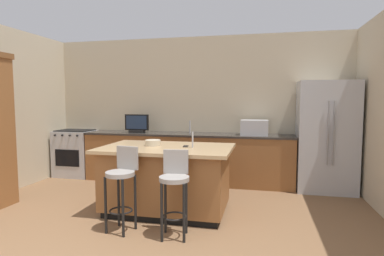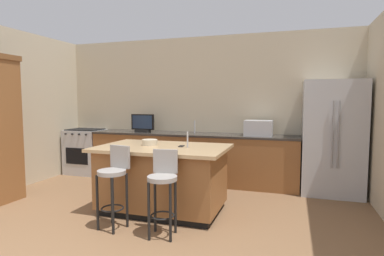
# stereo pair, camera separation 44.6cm
# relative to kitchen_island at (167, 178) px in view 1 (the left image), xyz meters

# --- Properties ---
(wall_back) EXTENTS (6.29, 0.12, 2.78)m
(wall_back) POSITION_rel_kitchen_island_xyz_m (-0.02, 2.01, 0.92)
(wall_back) COLOR beige
(wall_back) RESTS_ON ground_plane
(counter_back) EXTENTS (3.96, 0.62, 0.93)m
(counter_back) POSITION_rel_kitchen_island_xyz_m (-0.11, 1.63, -0.00)
(counter_back) COLOR brown
(counter_back) RESTS_ON ground_plane
(kitchen_island) EXTENTS (1.79, 1.15, 0.92)m
(kitchen_island) POSITION_rel_kitchen_island_xyz_m (0.00, 0.00, 0.00)
(kitchen_island) COLOR black
(kitchen_island) RESTS_ON ground_plane
(refrigerator) EXTENTS (0.94, 0.73, 1.88)m
(refrigerator) POSITION_rel_kitchen_island_xyz_m (2.35, 1.59, 0.47)
(refrigerator) COLOR #B7BABF
(refrigerator) RESTS_ON ground_plane
(range_oven) EXTENTS (0.75, 0.63, 0.95)m
(range_oven) POSITION_rel_kitchen_island_xyz_m (-2.47, 1.63, 0.00)
(range_oven) COLOR #B7BABF
(range_oven) RESTS_ON ground_plane
(microwave) EXTENTS (0.48, 0.36, 0.27)m
(microwave) POSITION_rel_kitchen_island_xyz_m (1.14, 1.63, 0.60)
(microwave) COLOR #B7BABF
(microwave) RESTS_ON counter_back
(tv_monitor) EXTENTS (0.47, 0.16, 0.35)m
(tv_monitor) POSITION_rel_kitchen_island_xyz_m (-1.10, 1.58, 0.62)
(tv_monitor) COLOR black
(tv_monitor) RESTS_ON counter_back
(sink_faucet_back) EXTENTS (0.02, 0.02, 0.24)m
(sink_faucet_back) POSITION_rel_kitchen_island_xyz_m (-0.07, 1.73, 0.58)
(sink_faucet_back) COLOR #B2B2B7
(sink_faucet_back) RESTS_ON counter_back
(sink_faucet_island) EXTENTS (0.02, 0.02, 0.22)m
(sink_faucet_island) POSITION_rel_kitchen_island_xyz_m (0.37, 0.00, 0.56)
(sink_faucet_island) COLOR #B2B2B7
(sink_faucet_island) RESTS_ON kitchen_island
(bar_stool_left) EXTENTS (0.34, 0.36, 1.00)m
(bar_stool_left) POSITION_rel_kitchen_island_xyz_m (-0.33, -0.74, 0.13)
(bar_stool_left) COLOR gray
(bar_stool_left) RESTS_ON ground_plane
(bar_stool_right) EXTENTS (0.34, 0.36, 0.98)m
(bar_stool_right) POSITION_rel_kitchen_island_xyz_m (0.33, -0.76, 0.12)
(bar_stool_right) COLOR gray
(bar_stool_right) RESTS_ON ground_plane
(fruit_bowl) EXTENTS (0.22, 0.22, 0.08)m
(fruit_bowl) POSITION_rel_kitchen_island_xyz_m (-0.22, 0.05, 0.49)
(fruit_bowl) COLOR beige
(fruit_bowl) RESTS_ON kitchen_island
(cell_phone) EXTENTS (0.09, 0.16, 0.01)m
(cell_phone) POSITION_rel_kitchen_island_xyz_m (0.25, 0.08, 0.45)
(cell_phone) COLOR black
(cell_phone) RESTS_ON kitchen_island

